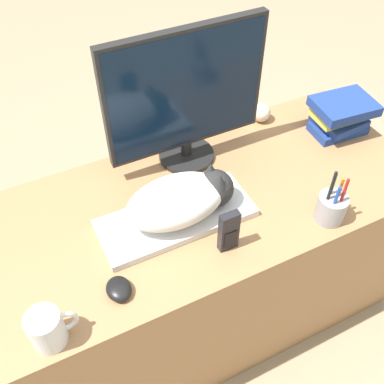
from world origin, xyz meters
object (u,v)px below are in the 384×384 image
at_px(cat, 184,198).
at_px(baseball, 261,112).
at_px(book_stack, 340,115).
at_px(phone, 229,232).
at_px(keyboard, 176,218).
at_px(pen_cup, 331,207).
at_px(coffee_mug, 48,329).
at_px(computer_mouse, 119,289).
at_px(monitor, 186,96).

relative_size(cat, baseball, 4.76).
bearing_deg(book_stack, cat, -169.26).
bearing_deg(phone, keyboard, 120.25).
distance_m(keyboard, pen_cup, 0.46).
bearing_deg(coffee_mug, baseball, 29.24).
distance_m(cat, book_stack, 0.70).
relative_size(computer_mouse, book_stack, 0.37).
bearing_deg(pen_cup, keyboard, 154.91).
height_order(computer_mouse, coffee_mug, coffee_mug).
relative_size(computer_mouse, coffee_mug, 0.68).
bearing_deg(phone, monitor, 80.96).
distance_m(cat, pen_cup, 0.44).
bearing_deg(baseball, phone, -131.12).
relative_size(monitor, pen_cup, 2.70).
relative_size(cat, monitor, 0.64).
bearing_deg(pen_cup, baseball, 81.24).
distance_m(coffee_mug, pen_cup, 0.85).
bearing_deg(phone, pen_cup, -7.15).
relative_size(keyboard, cat, 1.39).
relative_size(keyboard, book_stack, 2.12).
height_order(keyboard, monitor, monitor).
bearing_deg(cat, baseball, 33.39).
height_order(keyboard, book_stack, book_stack).
bearing_deg(cat, computer_mouse, -149.29).
distance_m(coffee_mug, phone, 0.53).
relative_size(cat, computer_mouse, 4.14).
bearing_deg(monitor, keyboard, -122.07).
distance_m(baseball, book_stack, 0.28).
distance_m(pen_cup, phone, 0.33).
xyz_separation_m(computer_mouse, phone, (0.33, 0.00, 0.05)).
xyz_separation_m(cat, pen_cup, (0.39, -0.20, -0.04)).
distance_m(keyboard, computer_mouse, 0.29).
height_order(keyboard, coffee_mug, coffee_mug).
bearing_deg(monitor, phone, -99.04).
distance_m(keyboard, coffee_mug, 0.48).
distance_m(computer_mouse, book_stack, 1.00).
xyz_separation_m(keyboard, computer_mouse, (-0.24, -0.16, 0.00)).
bearing_deg(baseball, coffee_mug, -150.76).
relative_size(computer_mouse, phone, 0.58).
bearing_deg(cat, book_stack, 10.74).
height_order(cat, pen_cup, pen_cup).
height_order(pen_cup, book_stack, pen_cup).
distance_m(cat, computer_mouse, 0.32).
bearing_deg(keyboard, computer_mouse, -146.72).
xyz_separation_m(coffee_mug, pen_cup, (0.85, 0.01, -0.00)).
relative_size(baseball, phone, 0.51).
relative_size(monitor, phone, 3.77).
bearing_deg(baseball, keyboard, -147.97).
bearing_deg(baseball, cat, -146.61).
height_order(pen_cup, baseball, pen_cup).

